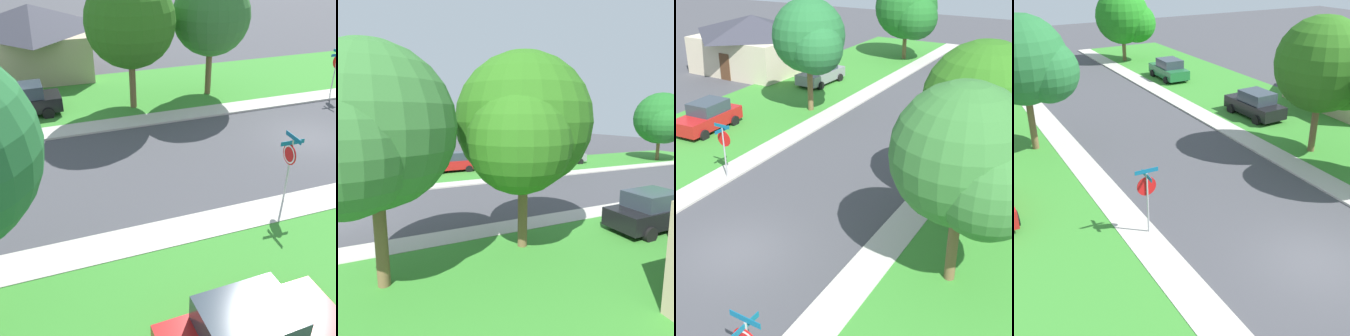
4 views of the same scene
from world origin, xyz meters
The scene contains 10 objects.
ground_plane centered at (0.00, 0.00, 0.00)m, with size 120.00×120.00×0.00m, color #424247.
sidewalk_east centered at (4.70, 12.00, 0.05)m, with size 1.40×56.00×0.10m, color #B7B2A8.
lawn_east centered at (9.40, 12.00, 0.04)m, with size 8.00×56.00×0.08m, color #38842D.
sidewalk_west centered at (-4.70, 12.00, 0.05)m, with size 1.40×56.00×0.10m, color #B7B2A8.
stop_sign_far_corner centered at (-4.34, 4.46, 1.89)m, with size 0.92×0.92×2.77m.
car_black_behind_trees centered at (7.52, 13.20, 0.87)m, with size 2.11×4.34×1.76m.
car_green_driveway_right centered at (7.10, 24.42, 0.87)m, with size 2.14×4.35×1.76m.
tree_sidewalk_far centered at (6.83, 32.56, 4.12)m, with size 5.52×5.14×6.86m.
tree_across_right centered at (6.97, 6.98, 4.60)m, with size 5.18×4.82×7.17m.
tree_across_left centered at (-6.00, 14.65, 4.75)m, with size 4.92×4.58×7.20m.
Camera 4 is at (-10.29, -8.77, 9.85)m, focal length 47.69 mm.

